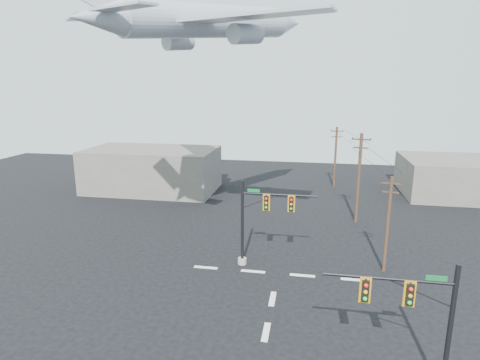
% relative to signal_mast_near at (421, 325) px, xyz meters
% --- Properties ---
extents(lane_markings, '(14.00, 21.20, 0.01)m').
position_rel_signal_mast_near_xyz_m(lane_markings, '(-7.85, 4.85, -3.71)').
color(lane_markings, white).
rests_on(lane_markings, ground).
extents(signal_mast_near, '(6.39, 0.76, 6.95)m').
position_rel_signal_mast_near_xyz_m(signal_mast_near, '(0.00, 0.00, 0.00)').
color(signal_mast_near, gray).
rests_on(signal_mast_near, ground).
extents(signal_mast_far, '(6.39, 0.81, 7.32)m').
position_rel_signal_mast_near_xyz_m(signal_mast_far, '(-9.69, 12.74, 0.18)').
color(signal_mast_far, gray).
rests_on(signal_mast_far, ground).
extents(utility_pole_a, '(1.58, 0.43, 7.96)m').
position_rel_signal_mast_near_xyz_m(utility_pole_a, '(0.68, 13.49, 0.45)').
color(utility_pole_a, '#4D3121').
rests_on(utility_pole_a, ground).
extents(utility_pole_b, '(1.97, 0.63, 9.88)m').
position_rel_signal_mast_near_xyz_m(utility_pole_b, '(-0.40, 25.48, 1.46)').
color(utility_pole_b, '#4D3121').
rests_on(utility_pole_b, ground).
extents(utility_pole_c, '(1.83, 0.31, 8.95)m').
position_rel_signal_mast_near_xyz_m(utility_pole_c, '(-2.11, 40.57, 0.97)').
color(utility_pole_c, '#4D3121').
rests_on(utility_pole_c, ground).
extents(power_lines, '(4.33, 27.08, 0.48)m').
position_rel_signal_mast_near_xyz_m(power_lines, '(-0.64, 27.04, 4.81)').
color(power_lines, black).
extents(airliner, '(21.05, 23.26, 6.73)m').
position_rel_signal_mast_near_xyz_m(airliner, '(-14.61, 17.82, 16.49)').
color(airliner, '#ACAFB8').
extents(building_left, '(18.00, 10.00, 6.00)m').
position_rel_signal_mast_near_xyz_m(building_left, '(-27.85, 34.52, -0.72)').
color(building_left, slate).
rests_on(building_left, ground).
extents(building_right, '(14.00, 12.00, 5.00)m').
position_rel_signal_mast_near_xyz_m(building_right, '(14.15, 39.52, -1.22)').
color(building_right, slate).
rests_on(building_right, ground).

